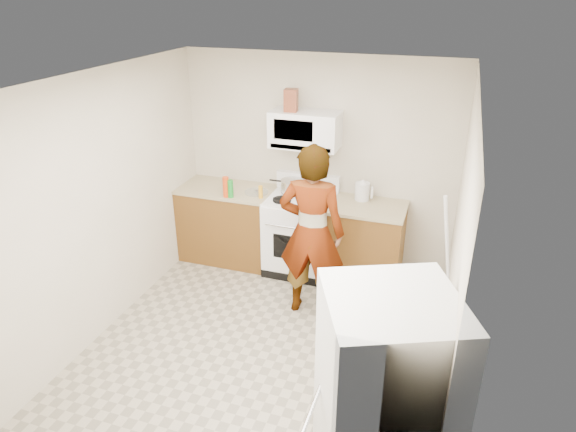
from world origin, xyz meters
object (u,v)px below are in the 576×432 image
at_px(person, 312,233).
at_px(fridge, 382,422).
at_px(gas_range, 301,233).
at_px(microwave, 305,129).
at_px(kettle, 362,191).
at_px(saucepan, 292,186).

height_order(person, fridge, person).
distance_m(gas_range, fridge, 3.24).
bearing_deg(gas_range, person, -65.90).
height_order(microwave, kettle, microwave).
xyz_separation_m(fridge, saucepan, (-1.53, 3.01, 0.17)).
height_order(microwave, person, microwave).
bearing_deg(fridge, saucepan, 93.40).
relative_size(microwave, saucepan, 3.02).
bearing_deg(kettle, saucepan, 179.34).
distance_m(fridge, kettle, 3.16).
bearing_deg(microwave, fridge, -65.41).
distance_m(microwave, person, 1.25).
relative_size(microwave, person, 0.42).
height_order(gas_range, saucepan, gas_range).
height_order(fridge, kettle, fridge).
bearing_deg(fridge, kettle, 79.58).
xyz_separation_m(microwave, fridge, (1.39, -3.04, -0.85)).
distance_m(microwave, saucepan, 0.69).
relative_size(person, fridge, 1.08).
height_order(person, kettle, person).
height_order(microwave, saucepan, microwave).
distance_m(kettle, saucepan, 0.81).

